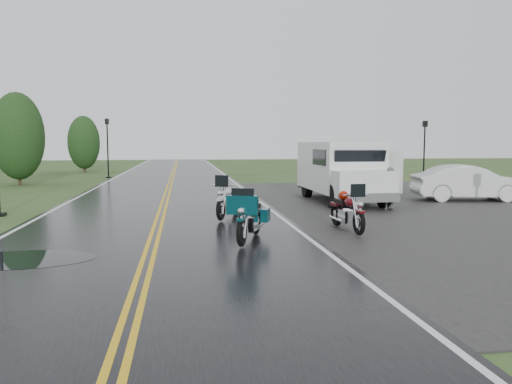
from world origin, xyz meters
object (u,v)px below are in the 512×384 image
person_at_van (389,189)px  motorcycle_silver (221,200)px  lamp_post_far_right (424,152)px  motorcycle_red (359,213)px  van_white (334,175)px  lamp_post_far_left (108,148)px  motorcycle_teal (242,220)px  sedan_white (468,183)px

person_at_van → motorcycle_silver: bearing=-6.7°
lamp_post_far_right → motorcycle_red: bearing=-121.8°
van_white → lamp_post_far_right: lamp_post_far_right is taller
lamp_post_far_left → lamp_post_far_right: (19.04, -7.58, -0.18)m
motorcycle_teal → person_at_van: (5.94, 5.70, 0.09)m
motorcycle_teal → van_white: size_ratio=0.35×
motorcycle_red → motorcycle_teal: size_ratio=0.97×
lamp_post_far_left → van_white: bearing=-59.5°
lamp_post_far_left → lamp_post_far_right: 20.50m
lamp_post_far_left → lamp_post_far_right: lamp_post_far_left is taller
motorcycle_red → lamp_post_far_left: size_ratio=0.53×
motorcycle_teal → van_white: (4.12, 6.38, 0.58)m
motorcycle_silver → lamp_post_far_right: 18.11m
motorcycle_silver → sedan_white: (10.55, 4.12, 0.06)m
motorcycle_teal → lamp_post_far_right: bearing=72.0°
van_white → sedan_white: van_white is taller
motorcycle_red → motorcycle_teal: 3.25m
motorcycle_silver → sedan_white: size_ratio=0.52×
van_white → sedan_white: bearing=14.0°
motorcycle_red → person_at_van: 5.53m
person_at_van → lamp_post_far_right: bearing=-145.7°
motorcycle_teal → motorcycle_silver: motorcycle_silver is taller
lamp_post_far_left → motorcycle_silver: bearing=-73.1°
motorcycle_red → sedan_white: size_ratio=0.49×
motorcycle_teal → lamp_post_far_right: 20.87m
person_at_van → lamp_post_far_right: 12.80m
motorcycle_silver → person_at_van: 6.39m
van_white → lamp_post_far_left: size_ratio=1.56×
motorcycle_teal → lamp_post_far_left: 24.92m
motorcycle_red → person_at_van: (2.83, 4.75, 0.11)m
sedan_white → lamp_post_far_left: (-16.69, 16.10, 1.31)m
lamp_post_far_right → motorcycle_silver: bearing=-135.6°
motorcycle_red → motorcycle_teal: (-3.11, -0.95, 0.02)m
person_at_van → sedan_white: person_at_van is taller
motorcycle_red → motorcycle_teal: bearing=-166.2°
motorcycle_silver → van_white: size_ratio=0.36×
person_at_van → lamp_post_far_left: bearing=-79.8°
van_white → person_at_van: (1.81, -0.68, -0.49)m
motorcycle_silver → sedan_white: 11.33m
motorcycle_teal → person_at_van: 8.23m
motorcycle_silver → person_at_van: (6.12, 1.86, 0.08)m
sedan_white → lamp_post_far_right: lamp_post_far_right is taller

